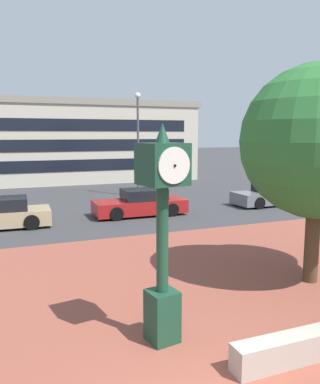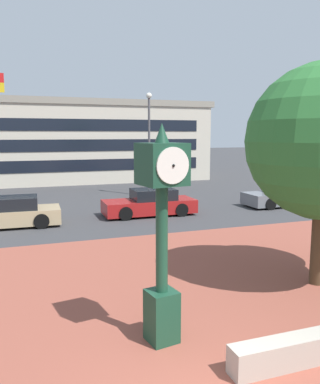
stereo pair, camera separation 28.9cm
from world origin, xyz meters
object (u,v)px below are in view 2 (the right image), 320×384
Objects in this scene: street_clock at (162,224)px; car_street_near at (10,214)px; car_street_mid at (282,196)px; car_street_distant at (150,204)px; civic_building at (44,141)px; street_lamp_post at (149,134)px.

car_street_near is at bearing 95.51° from street_clock.
car_street_mid and car_street_distant have the same top height.
civic_building is (2.53, 17.98, 2.77)m from car_street_near.
car_street_near is at bearing -144.08° from street_lamp_post.
street_clock is at bearing -89.23° from civic_building.
car_street_near is 0.96× the size of car_street_distant.
civic_building reaches higher than car_street_mid.
street_lamp_post is at bearing -16.98° from car_street_distant.
car_street_distant is at bearing -77.66° from civic_building.
street_clock reaches higher than car_street_near.
car_street_distant is 0.69× the size of street_lamp_post.
car_street_mid is at bearing 36.03° from street_clock.
street_clock is 17.80m from street_lamp_post.
street_clock is 0.64× the size of street_lamp_post.
street_clock is at bearing 135.00° from car_street_mid.
street_clock is 0.99× the size of car_street_mid.
car_street_near and car_street_mid have the same top height.
car_street_mid is 21.30m from civic_building.
street_lamp_post is at bearing -64.89° from civic_building.
car_street_mid is 7.64m from car_street_distant.
street_lamp_post reaches higher than street_clock.
car_street_near is at bearing 93.48° from car_street_distant.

